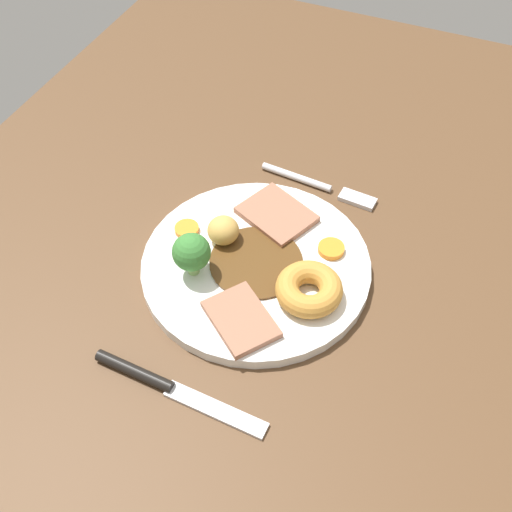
# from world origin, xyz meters

# --- Properties ---
(dining_table) EXTENTS (1.20, 0.84, 0.04)m
(dining_table) POSITION_xyz_m (0.00, 0.00, 0.02)
(dining_table) COLOR brown
(dining_table) RESTS_ON ground
(dinner_plate) EXTENTS (0.26, 0.26, 0.01)m
(dinner_plate) POSITION_xyz_m (-0.01, 0.01, 0.04)
(dinner_plate) COLOR white
(dinner_plate) RESTS_ON dining_table
(gravy_pool) EXTENTS (0.10, 0.10, 0.00)m
(gravy_pool) POSITION_xyz_m (-0.01, 0.01, 0.05)
(gravy_pool) COLOR #563819
(gravy_pool) RESTS_ON dinner_plate
(meat_slice_main) EXTENTS (0.09, 0.09, 0.01)m
(meat_slice_main) POSITION_xyz_m (0.07, 0.03, 0.05)
(meat_slice_main) COLOR #9E664C
(meat_slice_main) RESTS_ON dinner_plate
(meat_slice_under) EXTENTS (0.09, 0.10, 0.01)m
(meat_slice_under) POSITION_xyz_m (-0.09, 0.01, 0.05)
(meat_slice_under) COLOR #9E664C
(meat_slice_under) RESTS_ON dinner_plate
(yorkshire_pudding) EXTENTS (0.07, 0.07, 0.03)m
(yorkshire_pudding) POSITION_xyz_m (0.01, 0.08, 0.06)
(yorkshire_pudding) COLOR #C68938
(yorkshire_pudding) RESTS_ON dinner_plate
(roast_potato_left) EXTENTS (0.05, 0.05, 0.03)m
(roast_potato_left) POSITION_xyz_m (-0.03, -0.04, 0.07)
(roast_potato_left) COLOR tan
(roast_potato_left) RESTS_ON dinner_plate
(carrot_coin_front) EXTENTS (0.03, 0.03, 0.01)m
(carrot_coin_front) POSITION_xyz_m (-0.06, 0.08, 0.05)
(carrot_coin_front) COLOR orange
(carrot_coin_front) RESTS_ON dinner_plate
(carrot_coin_back) EXTENTS (0.03, 0.03, 0.01)m
(carrot_coin_back) POSITION_xyz_m (-0.02, -0.08, 0.05)
(carrot_coin_back) COLOR orange
(carrot_coin_back) RESTS_ON dinner_plate
(broccoli_floret) EXTENTS (0.04, 0.04, 0.05)m
(broccoli_floret) POSITION_xyz_m (0.03, -0.05, 0.08)
(broccoli_floret) COLOR #8CB766
(broccoli_floret) RESTS_ON dinner_plate
(fork) EXTENTS (0.03, 0.15, 0.01)m
(fork) POSITION_xyz_m (-0.17, 0.03, 0.04)
(fork) COLOR silver
(fork) RESTS_ON dining_table
(knife) EXTENTS (0.02, 0.19, 0.01)m
(knife) POSITION_xyz_m (0.16, -0.01, 0.04)
(knife) COLOR black
(knife) RESTS_ON dining_table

